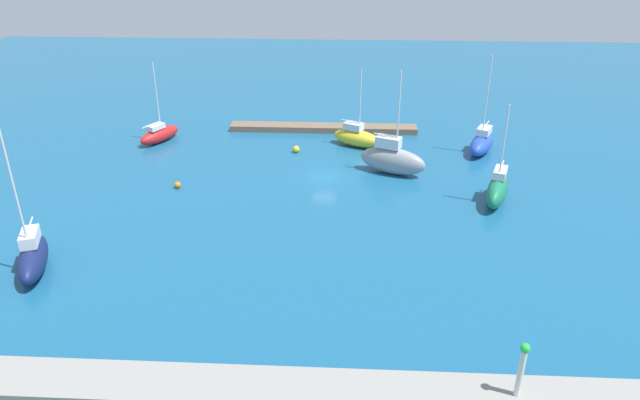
# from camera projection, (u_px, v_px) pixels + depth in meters

# --- Properties ---
(water) EXTENTS (160.00, 160.00, 0.00)m
(water) POSITION_uv_depth(u_px,v_px,m) (324.00, 177.00, 65.80)
(water) COLOR #19567F
(water) RESTS_ON ground
(pier_dock) EXTENTS (25.24, 2.45, 0.79)m
(pier_dock) POSITION_uv_depth(u_px,v_px,m) (323.00, 128.00, 79.72)
(pier_dock) COLOR brown
(pier_dock) RESTS_ON ground
(breakwater) EXTENTS (67.73, 3.33, 1.43)m
(breakwater) POSITION_uv_depth(u_px,v_px,m) (298.00, 395.00, 35.05)
(breakwater) COLOR gray
(breakwater) RESTS_ON ground
(harbor_beacon) EXTENTS (0.56, 0.56, 3.73)m
(harbor_beacon) POSITION_uv_depth(u_px,v_px,m) (522.00, 366.00, 33.18)
(harbor_beacon) COLOR silver
(harbor_beacon) RESTS_ON breakwater
(sailboat_red_inner_mooring) EXTENTS (4.82, 6.56, 10.17)m
(sailboat_red_inner_mooring) POSITION_uv_depth(u_px,v_px,m) (159.00, 134.00, 75.60)
(sailboat_red_inner_mooring) COLOR red
(sailboat_red_inner_mooring) RESTS_ON water
(sailboat_blue_near_pier) EXTENTS (4.94, 7.03, 12.00)m
(sailboat_blue_near_pier) POSITION_uv_depth(u_px,v_px,m) (482.00, 143.00, 72.03)
(sailboat_blue_near_pier) COLOR #2347B2
(sailboat_blue_near_pier) RESTS_ON water
(sailboat_navy_center_basin) EXTENTS (4.36, 7.57, 13.02)m
(sailboat_navy_center_basin) POSITION_uv_depth(u_px,v_px,m) (33.00, 256.00, 48.00)
(sailboat_navy_center_basin) COLOR #141E4C
(sailboat_navy_center_basin) RESTS_ON water
(sailboat_green_lone_south) EXTENTS (4.19, 7.19, 10.46)m
(sailboat_green_lone_south) POSITION_uv_depth(u_px,v_px,m) (497.00, 189.00, 59.43)
(sailboat_green_lone_south) COLOR #19724C
(sailboat_green_lone_south) RESTS_ON water
(sailboat_gray_far_south) EXTENTS (7.93, 5.17, 11.81)m
(sailboat_gray_far_south) POSITION_uv_depth(u_px,v_px,m) (392.00, 159.00, 66.07)
(sailboat_gray_far_south) COLOR gray
(sailboat_gray_far_south) RESTS_ON water
(sailboat_yellow_west_end) EXTENTS (6.80, 5.03, 9.95)m
(sailboat_yellow_west_end) POSITION_uv_depth(u_px,v_px,m) (357.00, 137.00, 74.10)
(sailboat_yellow_west_end) COLOR yellow
(sailboat_yellow_west_end) RESTS_ON water
(mooring_buoy_yellow) EXTENTS (0.85, 0.85, 0.85)m
(mooring_buoy_yellow) POSITION_uv_depth(u_px,v_px,m) (296.00, 149.00, 72.44)
(mooring_buoy_yellow) COLOR yellow
(mooring_buoy_yellow) RESTS_ON water
(mooring_buoy_orange) EXTENTS (0.70, 0.70, 0.70)m
(mooring_buoy_orange) POSITION_uv_depth(u_px,v_px,m) (178.00, 185.00, 63.08)
(mooring_buoy_orange) COLOR orange
(mooring_buoy_orange) RESTS_ON water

